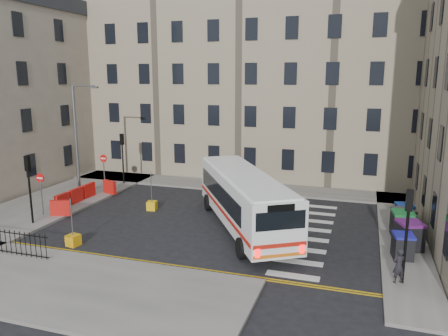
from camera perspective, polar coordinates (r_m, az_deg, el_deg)
The scene contains 22 objects.
ground at distance 26.63m, azimuth 2.46°, elevation -7.39°, with size 120.00×120.00×0.00m, color black.
pavement_north at distance 36.26m, azimuth -3.04°, elevation -2.04°, with size 36.00×3.20×0.15m, color slate.
pavement_east at distance 29.64m, azimuth 21.76°, elevation -6.08°, with size 2.40×26.00×0.15m, color slate.
pavement_west at distance 33.77m, azimuth -20.64°, elevation -3.85°, with size 6.00×22.00×0.15m, color slate.
pavement_sw at distance 21.58m, azimuth -24.19°, elevation -13.03°, with size 20.00×6.00×0.15m, color slate.
terrace_north at distance 42.03m, azimuth -1.03°, elevation 11.65°, with size 38.30×10.80×17.20m.
traffic_light_east at distance 19.74m, azimuth 22.84°, elevation -6.51°, with size 0.28×0.22×4.10m.
traffic_light_nw at distance 36.45m, azimuth -13.13°, elevation 2.23°, with size 0.28×0.22×4.10m.
traffic_light_sw at distance 28.16m, azimuth -24.14°, elevation -1.30°, with size 0.28×0.22×4.10m.
streetlamp at distance 33.09m, azimuth -18.75°, elevation 3.52°, with size 0.50×0.22×8.14m.
no_entry_north at distance 35.19m, azimuth -15.44°, elevation 0.45°, with size 0.60×0.08×3.00m.
no_entry_south at distance 29.75m, azimuth -22.82°, elevation -2.10°, with size 0.60×0.08×3.00m.
roadworks_barriers at distance 31.95m, azimuth -18.23°, elevation -3.48°, with size 1.66×6.26×1.00m.
bus at distance 25.46m, azimuth 2.61°, elevation -3.89°, with size 8.51×11.52×3.24m.
wheelie_bin_a at distance 23.08m, azimuth 22.30°, elevation -9.39°, with size 1.09×1.21×1.21m.
wheelie_bin_b at distance 24.31m, azimuth 23.07°, elevation -8.09°, with size 1.51×1.61×1.44m.
wheelie_bin_c at distance 25.90m, azimuth 22.29°, elevation -6.83°, with size 1.29×1.43×1.43m.
wheelie_bin_d at distance 26.83m, azimuth 22.32°, elevation -6.32°, with size 1.42×1.50×1.32m.
wheelie_bin_e at distance 28.31m, azimuth 22.47°, elevation -5.52°, with size 1.15×1.26×1.20m.
pedestrian at distance 20.34m, azimuth 21.87°, elevation -11.77°, with size 0.56×0.37×1.54m, color black.
bollard_yellow at distance 29.72m, azimuth -9.40°, elevation -4.87°, with size 0.60×0.60×0.60m, color yellow.
bollard_chevron at distance 24.68m, azimuth -19.08°, elevation -8.91°, with size 0.60×0.60×0.60m, color orange.
Camera 1 is at (6.67, -24.24, 8.78)m, focal length 35.00 mm.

